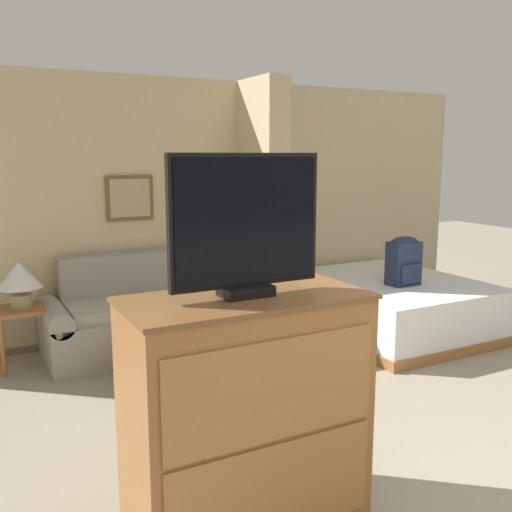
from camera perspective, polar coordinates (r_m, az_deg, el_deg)
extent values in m
cube|color=#CCB78E|center=(6.15, -4.23, 5.05)|extent=(6.51, 0.12, 2.60)
cube|color=#70644E|center=(6.33, -3.82, -6.53)|extent=(6.51, 0.02, 0.06)
cube|color=brown|center=(5.76, -12.51, 5.69)|extent=(0.46, 0.02, 0.44)
cube|color=tan|center=(5.74, -12.47, 5.68)|extent=(0.39, 0.01, 0.37)
cube|color=#CCB78E|center=(5.96, 0.69, 4.91)|extent=(0.24, 0.69, 2.60)
cube|color=gray|center=(5.56, -10.80, -7.18)|extent=(1.47, 0.84, 0.41)
cube|color=gray|center=(5.75, -11.89, -2.05)|extent=(1.47, 0.20, 0.49)
cube|color=gray|center=(5.39, -19.38, -8.14)|extent=(0.20, 0.84, 0.41)
cylinder|color=gray|center=(5.32, -19.53, -5.61)|extent=(0.22, 0.84, 0.22)
cube|color=gray|center=(5.85, -2.92, -6.15)|extent=(0.20, 0.84, 0.41)
cylinder|color=gray|center=(5.78, -2.94, -3.80)|extent=(0.22, 0.84, 0.22)
cube|color=#A49F94|center=(5.36, -14.51, -5.18)|extent=(0.72, 0.60, 0.10)
cube|color=#A49F94|center=(5.56, -7.09, -4.36)|extent=(0.72, 0.60, 0.10)
cube|color=#996033|center=(4.69, -8.85, -7.81)|extent=(0.63, 0.44, 0.04)
cylinder|color=#996033|center=(4.53, -11.39, -11.43)|extent=(0.04, 0.04, 0.39)
cylinder|color=#996033|center=(4.70, -4.80, -10.43)|extent=(0.04, 0.04, 0.39)
cylinder|color=#996033|center=(4.85, -12.63, -9.99)|extent=(0.04, 0.04, 0.39)
cylinder|color=#996033|center=(5.01, -6.44, -9.13)|extent=(0.04, 0.04, 0.39)
cube|color=#996033|center=(5.36, -22.38, -4.97)|extent=(0.43, 0.43, 0.04)
cylinder|color=#996033|center=(5.25, -24.01, -8.45)|extent=(0.04, 0.04, 0.50)
cylinder|color=#996033|center=(5.28, -19.94, -8.07)|extent=(0.04, 0.04, 0.50)
cylinder|color=#996033|center=(5.63, -20.50, -6.97)|extent=(0.04, 0.04, 0.50)
cylinder|color=tan|center=(5.35, -22.43, -4.18)|extent=(0.18, 0.18, 0.12)
cylinder|color=tan|center=(5.33, -22.50, -3.26)|extent=(0.02, 0.02, 0.06)
cone|color=silver|center=(5.30, -22.60, -1.75)|extent=(0.37, 0.37, 0.23)
cube|color=#996033|center=(2.90, -0.99, -15.62)|extent=(1.15, 0.55, 1.16)
cube|color=brown|center=(2.69, -1.03, -4.20)|extent=(1.17, 0.57, 0.02)
cube|color=#AB6C39|center=(2.58, 1.90, -13.34)|extent=(1.05, 0.01, 0.47)
cube|color=#AB6C39|center=(2.81, 1.83, -22.53)|extent=(1.05, 0.01, 0.47)
cube|color=black|center=(2.68, -1.03, -3.48)|extent=(0.24, 0.16, 0.05)
cube|color=black|center=(2.63, -1.06, 3.58)|extent=(0.75, 0.04, 0.61)
cube|color=black|center=(2.61, -0.82, 3.52)|extent=(0.71, 0.01, 0.57)
cube|color=#996033|center=(6.27, 13.13, -6.74)|extent=(1.61, 1.99, 0.10)
cube|color=white|center=(6.20, 13.23, -4.33)|extent=(1.57, 1.95, 0.44)
cube|color=white|center=(6.73, 9.08, -1.56)|extent=(1.45, 0.36, 0.10)
cube|color=#232D4C|center=(5.91, 14.53, -0.71)|extent=(0.32, 0.19, 0.44)
cube|color=#232D4C|center=(5.85, 15.23, -1.74)|extent=(0.24, 0.03, 0.19)
ellipsoid|color=#232D4C|center=(5.87, 14.63, 1.39)|extent=(0.30, 0.18, 0.11)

